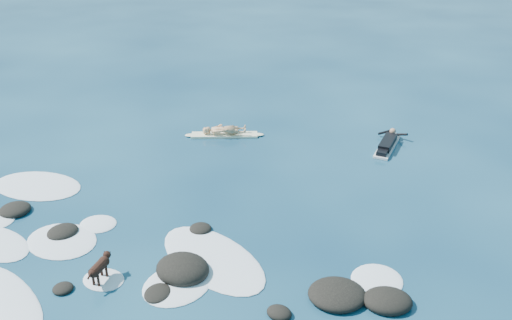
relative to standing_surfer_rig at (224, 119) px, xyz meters
The scene contains 6 objects.
ground 7.62m from the standing_surfer_rig, 66.99° to the right, with size 160.00×160.00×0.00m, color #0A2642.
reef_rocks 10.51m from the standing_surfer_rig, 59.87° to the right, with size 13.03×6.66×0.58m.
breaking_foam 8.19m from the standing_surfer_rig, 85.99° to the right, with size 13.78×6.65×0.12m.
standing_surfer_rig is the anchor object (origin of this frame).
paddling_surfer_rig 6.31m from the standing_surfer_rig, 18.31° to the left, with size 1.18×2.63×0.46m.
dog 9.49m from the standing_surfer_rig, 77.85° to the right, with size 0.39×1.07×0.68m.
Camera 1 is at (7.82, -10.63, 8.89)m, focal length 40.00 mm.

